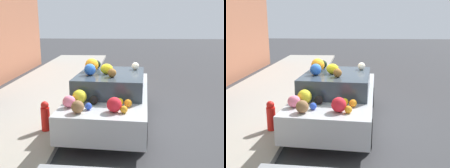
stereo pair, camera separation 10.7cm
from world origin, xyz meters
TOP-DOWN VIEW (x-y plane):
  - ground_plane at (0.00, 0.00)m, footprint 60.00×60.00m
  - sidewalk_curb at (0.00, 2.70)m, footprint 24.00×3.20m
  - fire_hydrant at (-0.92, 1.53)m, footprint 0.20×0.20m
  - art_car at (-0.03, 0.05)m, footprint 4.37×2.12m

SIDE VIEW (x-z plane):
  - ground_plane at x=0.00m, z-range 0.00..0.00m
  - sidewalk_curb at x=0.00m, z-range 0.00..0.14m
  - fire_hydrant at x=-0.92m, z-range 0.13..0.83m
  - art_car at x=-0.03m, z-range -0.11..1.58m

